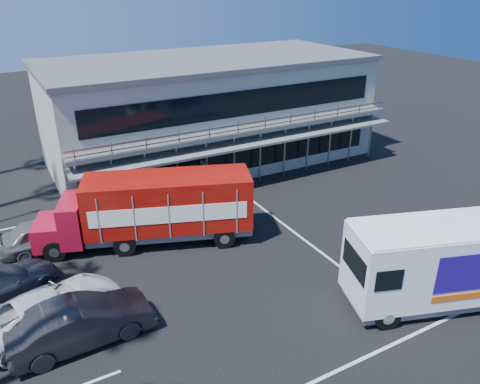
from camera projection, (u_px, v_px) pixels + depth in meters
ground at (291, 267)px, 21.79m from camera, size 120.00×120.00×0.00m
building at (209, 110)px, 33.45m from camera, size 22.40×12.00×7.30m
red_truck at (154, 207)px, 23.09m from camera, size 10.67×5.88×3.53m
white_van at (441, 263)px, 18.63m from camera, size 7.88×4.83×3.64m
parked_car_b at (82, 323)px, 17.01m from camera, size 5.26×2.02×1.71m
parked_car_c at (52, 309)px, 17.86m from camera, size 5.94×3.70×1.53m
parked_car_e at (49, 234)px, 22.98m from camera, size 4.79×1.95×1.63m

